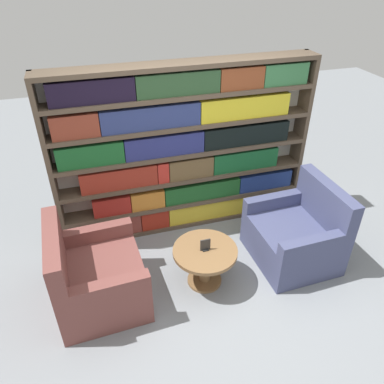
# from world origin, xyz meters

# --- Properties ---
(ground_plane) EXTENTS (14.00, 14.00, 0.00)m
(ground_plane) POSITION_xyz_m (0.00, 0.00, 0.00)
(ground_plane) COLOR gray
(bookshelf) EXTENTS (3.05, 0.30, 2.05)m
(bookshelf) POSITION_xyz_m (0.01, 1.26, 1.03)
(bookshelf) COLOR silver
(bookshelf) RESTS_ON ground_plane
(armchair_left) EXTENTS (0.88, 0.97, 0.93)m
(armchair_left) POSITION_xyz_m (-1.21, 0.24, 0.31)
(armchair_left) COLOR brown
(armchair_left) RESTS_ON ground_plane
(armchair_right) EXTENTS (0.86, 0.95, 0.93)m
(armchair_right) POSITION_xyz_m (1.02, 0.24, 0.31)
(armchair_right) COLOR #42476B
(armchair_right) RESTS_ON ground_plane
(coffee_table) EXTENTS (0.67, 0.67, 0.45)m
(coffee_table) POSITION_xyz_m (-0.10, 0.16, 0.32)
(coffee_table) COLOR brown
(coffee_table) RESTS_ON ground_plane
(table_sign) EXTENTS (0.11, 0.06, 0.13)m
(table_sign) POSITION_xyz_m (-0.10, 0.16, 0.51)
(table_sign) COLOR black
(table_sign) RESTS_ON coffee_table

